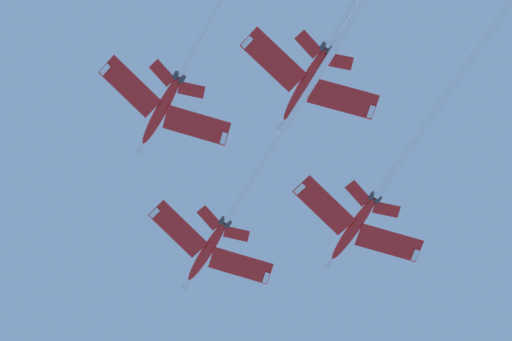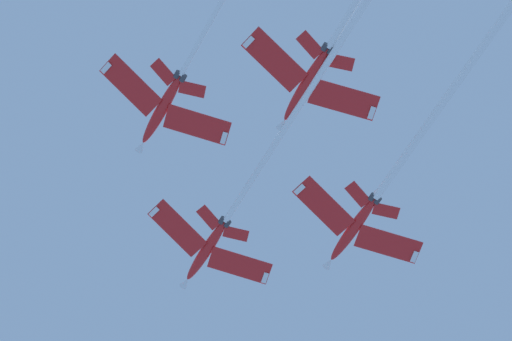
# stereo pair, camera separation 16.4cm
# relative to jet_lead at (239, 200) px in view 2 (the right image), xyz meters

# --- Properties ---
(jet_lead) EXTENTS (22.28, 46.77, 19.85)m
(jet_lead) POSITION_rel_jet_lead_xyz_m (0.00, 0.00, 0.00)
(jet_lead) COLOR red
(jet_left_wing) EXTENTS (23.13, 48.87, 20.75)m
(jet_left_wing) POSITION_rel_jet_lead_xyz_m (19.03, 8.03, -4.63)
(jet_left_wing) COLOR red
(jet_right_wing) EXTENTS (24.13, 50.79, 21.53)m
(jet_right_wing) POSITION_rel_jet_lead_xyz_m (-9.56, 21.91, -6.48)
(jet_right_wing) COLOR red
(jet_slot) EXTENTS (24.29, 49.57, 20.70)m
(jet_slot) POSITION_rel_jet_lead_xyz_m (9.61, 27.51, -10.80)
(jet_slot) COLOR red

